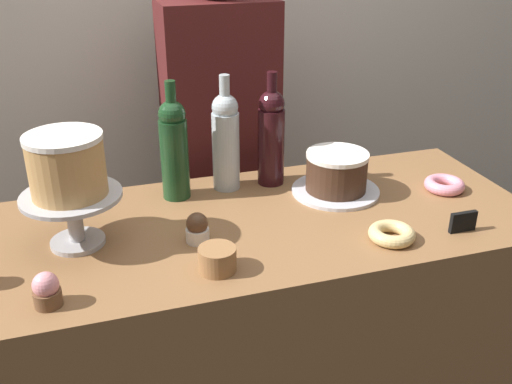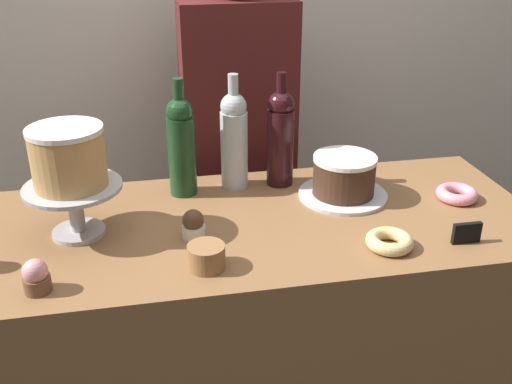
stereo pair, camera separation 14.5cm
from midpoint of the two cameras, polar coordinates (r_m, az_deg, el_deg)
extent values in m
cube|color=silver|center=(2.20, -9.13, 16.52)|extent=(6.00, 0.05, 2.60)
cube|color=brown|center=(1.76, -2.47, -16.25)|extent=(1.46, 0.61, 0.93)
cylinder|color=#B2B2B7|center=(1.47, -19.73, -4.64)|extent=(0.13, 0.13, 0.01)
cylinder|color=#B2B2B7|center=(1.44, -20.08, -2.56)|extent=(0.04, 0.04, 0.11)
cylinder|color=#B2B2B7|center=(1.42, -20.43, -0.43)|extent=(0.23, 0.23, 0.01)
cylinder|color=tan|center=(1.39, -20.87, 2.19)|extent=(0.17, 0.17, 0.13)
cylinder|color=white|center=(1.36, -21.33, 4.95)|extent=(0.17, 0.17, 0.01)
cylinder|color=silver|center=(1.64, 5.26, 0.07)|extent=(0.25, 0.25, 0.01)
cylinder|color=#3D2619|center=(1.62, 5.33, 1.78)|extent=(0.17, 0.17, 0.10)
cylinder|color=white|center=(1.60, 5.41, 3.56)|extent=(0.17, 0.17, 0.01)
cylinder|color=#193D1E|center=(1.60, -10.54, 3.09)|extent=(0.08, 0.08, 0.22)
sphere|color=#193D1E|center=(1.55, -10.91, 7.43)|extent=(0.07, 0.07, 0.07)
cylinder|color=#193D1E|center=(1.54, -11.07, 9.23)|extent=(0.03, 0.03, 0.08)
cylinder|color=black|center=(1.66, -1.03, 4.37)|extent=(0.08, 0.08, 0.22)
sphere|color=black|center=(1.61, -1.07, 8.58)|extent=(0.07, 0.07, 0.07)
cylinder|color=black|center=(1.60, -1.08, 10.33)|extent=(0.03, 0.03, 0.08)
cylinder|color=#B2BCC1|center=(1.63, -5.51, 3.93)|extent=(0.08, 0.08, 0.22)
sphere|color=#B2BCC1|center=(1.59, -5.70, 8.19)|extent=(0.07, 0.07, 0.07)
cylinder|color=#B2BCC1|center=(1.58, -5.78, 9.96)|extent=(0.03, 0.03, 0.08)
cylinder|color=brown|center=(1.27, -22.82, -9.61)|extent=(0.06, 0.06, 0.03)
sphere|color=pink|center=(1.26, -23.06, -8.43)|extent=(0.05, 0.05, 0.05)
cylinder|color=white|center=(1.40, -8.69, -4.24)|extent=(0.06, 0.06, 0.03)
sphere|color=brown|center=(1.39, -8.78, -3.12)|extent=(0.05, 0.05, 0.05)
torus|color=#E0C17F|center=(1.42, 10.27, -4.12)|extent=(0.11, 0.11, 0.03)
torus|color=pink|center=(1.71, 15.63, 0.63)|extent=(0.11, 0.11, 0.03)
cylinder|color=olive|center=(1.30, -7.00, -7.44)|extent=(0.08, 0.08, 0.01)
cylinder|color=olive|center=(1.29, -7.03, -7.03)|extent=(0.08, 0.08, 0.01)
cylinder|color=olive|center=(1.28, -7.05, -6.62)|extent=(0.08, 0.08, 0.01)
cylinder|color=olive|center=(1.28, -7.08, -6.20)|extent=(0.08, 0.08, 0.01)
cylinder|color=olive|center=(1.27, -7.11, -5.78)|extent=(0.08, 0.08, 0.01)
cube|color=black|center=(1.49, 16.97, -2.87)|extent=(0.07, 0.01, 0.05)
cube|color=black|center=(2.21, -5.04, -7.78)|extent=(0.28, 0.18, 0.85)
cube|color=#4C1919|center=(1.92, -5.85, 10.02)|extent=(0.36, 0.22, 0.55)
camera|label=1|loc=(0.07, -92.86, -1.36)|focal=40.99mm
camera|label=2|loc=(0.07, 87.14, 1.36)|focal=40.99mm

